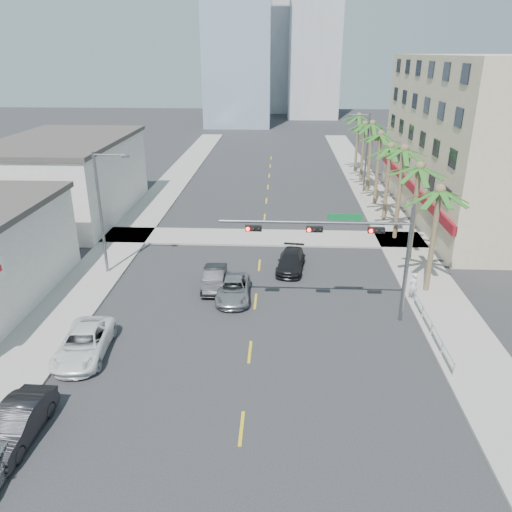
{
  "coord_description": "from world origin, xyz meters",
  "views": [
    {
      "loc": [
        1.49,
        -19.24,
        15.26
      ],
      "look_at": [
        0.07,
        9.36,
        3.5
      ],
      "focal_mm": 35.0,
      "sensor_mm": 36.0,
      "label": 1
    }
  ],
  "objects_px": {
    "car_parked_mid": "(17,424)",
    "car_parked_far": "(84,343)",
    "car_lane_right": "(291,261)",
    "car_lane_left": "(214,278)",
    "car_lane_center": "(233,289)",
    "traffic_signal_mast": "(353,242)",
    "pedestrian": "(413,286)"
  },
  "relations": [
    {
      "from": "car_parked_mid",
      "to": "car_parked_far",
      "type": "relative_size",
      "value": 0.88
    },
    {
      "from": "car_lane_left",
      "to": "car_parked_far",
      "type": "bearing_deg",
      "value": -125.58
    },
    {
      "from": "car_parked_far",
      "to": "car_lane_center",
      "type": "xyz_separation_m",
      "value": [
        7.4,
        7.15,
        -0.08
      ]
    },
    {
      "from": "car_parked_far",
      "to": "car_lane_left",
      "type": "distance_m",
      "value": 10.52
    },
    {
      "from": "traffic_signal_mast",
      "to": "car_lane_center",
      "type": "bearing_deg",
      "value": 161.37
    },
    {
      "from": "car_parked_far",
      "to": "pedestrian",
      "type": "distance_m",
      "value": 20.55
    },
    {
      "from": "traffic_signal_mast",
      "to": "car_parked_far",
      "type": "distance_m",
      "value": 16.01
    },
    {
      "from": "car_lane_center",
      "to": "car_lane_right",
      "type": "xyz_separation_m",
      "value": [
        3.9,
        4.91,
        0.02
      ]
    },
    {
      "from": "car_lane_left",
      "to": "pedestrian",
      "type": "height_order",
      "value": "pedestrian"
    },
    {
      "from": "car_parked_mid",
      "to": "traffic_signal_mast",
      "type": "bearing_deg",
      "value": 37.21
    },
    {
      "from": "traffic_signal_mast",
      "to": "car_parked_far",
      "type": "height_order",
      "value": "traffic_signal_mast"
    },
    {
      "from": "car_lane_left",
      "to": "car_lane_center",
      "type": "xyz_separation_m",
      "value": [
        1.46,
        -1.54,
        -0.05
      ]
    },
    {
      "from": "car_parked_mid",
      "to": "car_lane_left",
      "type": "distance_m",
      "value": 16.31
    },
    {
      "from": "traffic_signal_mast",
      "to": "pedestrian",
      "type": "height_order",
      "value": "traffic_signal_mast"
    },
    {
      "from": "traffic_signal_mast",
      "to": "car_lane_right",
      "type": "xyz_separation_m",
      "value": [
        -3.39,
        7.37,
        -4.39
      ]
    },
    {
      "from": "car_parked_mid",
      "to": "car_parked_far",
      "type": "distance_m",
      "value": 6.32
    },
    {
      "from": "car_parked_mid",
      "to": "car_lane_right",
      "type": "relative_size",
      "value": 0.99
    },
    {
      "from": "traffic_signal_mast",
      "to": "car_lane_right",
      "type": "distance_m",
      "value": 9.22
    },
    {
      "from": "car_lane_center",
      "to": "car_parked_mid",
      "type": "bearing_deg",
      "value": -122.53
    },
    {
      "from": "car_lane_right",
      "to": "car_parked_mid",
      "type": "bearing_deg",
      "value": -115.57
    },
    {
      "from": "traffic_signal_mast",
      "to": "car_lane_left",
      "type": "height_order",
      "value": "traffic_signal_mast"
    },
    {
      "from": "car_lane_right",
      "to": "car_lane_left",
      "type": "bearing_deg",
      "value": -140.64
    },
    {
      "from": "car_lane_left",
      "to": "car_lane_right",
      "type": "xyz_separation_m",
      "value": [
        5.36,
        3.37,
        -0.02
      ]
    },
    {
      "from": "car_parked_mid",
      "to": "pedestrian",
      "type": "distance_m",
      "value": 23.95
    },
    {
      "from": "car_lane_center",
      "to": "car_lane_left",
      "type": "bearing_deg",
      "value": 131.34
    },
    {
      "from": "traffic_signal_mast",
      "to": "car_parked_far",
      "type": "bearing_deg",
      "value": -162.28
    },
    {
      "from": "car_lane_left",
      "to": "car_lane_right",
      "type": "bearing_deg",
      "value": 30.99
    },
    {
      "from": "pedestrian",
      "to": "car_lane_center",
      "type": "bearing_deg",
      "value": -24.08
    },
    {
      "from": "car_parked_far",
      "to": "car_lane_right",
      "type": "xyz_separation_m",
      "value": [
        11.29,
        12.06,
        -0.06
      ]
    },
    {
      "from": "car_parked_far",
      "to": "car_lane_left",
      "type": "height_order",
      "value": "car_parked_far"
    },
    {
      "from": "car_parked_mid",
      "to": "car_lane_left",
      "type": "xyz_separation_m",
      "value": [
        6.44,
        14.99,
        -0.06
      ]
    },
    {
      "from": "traffic_signal_mast",
      "to": "car_lane_left",
      "type": "distance_m",
      "value": 10.56
    }
  ]
}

